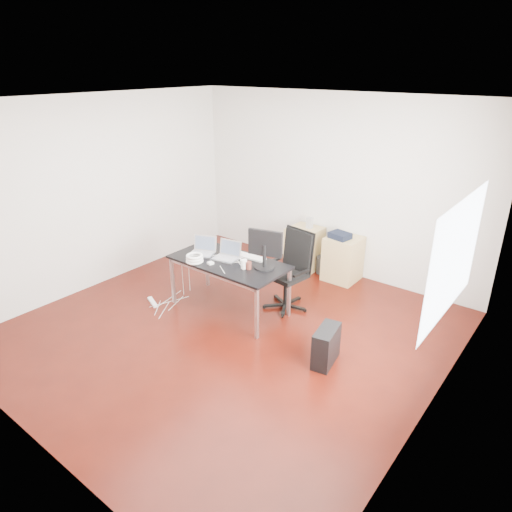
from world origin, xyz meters
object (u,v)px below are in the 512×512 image
Objects in this scene: office_chair at (291,266)px; pc_tower at (326,346)px; filing_cabinet_left at (304,248)px; filing_cabinet_right at (343,259)px; desk at (229,265)px.

pc_tower is (1.08, -0.86, -0.39)m from office_chair.
filing_cabinet_left is 2.63m from pc_tower.
filing_cabinet_left is (-0.54, 1.21, -0.26)m from office_chair.
filing_cabinet_left is at bearing 180.00° from filing_cabinet_right.
office_chair is at bearing -98.08° from filing_cabinet_right.
desk reaches higher than pc_tower.
office_chair is 1.43m from pc_tower.
pc_tower is at bearing -66.43° from filing_cabinet_right.
office_chair is 1.35m from filing_cabinet_left.
office_chair is at bearing 130.97° from pc_tower.
filing_cabinet_left is (0.06, 1.82, -0.33)m from desk.
office_chair reaches higher than filing_cabinet_right.
desk is 0.85m from office_chair.
filing_cabinet_right is (0.71, 0.00, 0.00)m from filing_cabinet_left.
office_chair reaches higher than desk.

